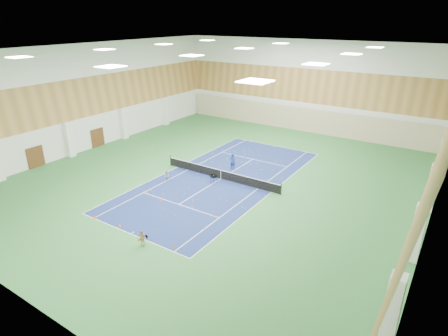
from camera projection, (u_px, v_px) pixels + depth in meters
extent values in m
plane|color=#2E6C34|center=(221.00, 179.00, 36.50)|extent=(40.00, 40.00, 0.00)
cube|color=navy|center=(221.00, 179.00, 36.50)|extent=(10.97, 23.77, 0.01)
cube|color=#C6B793|center=(301.00, 119.00, 51.18)|extent=(35.40, 0.16, 3.20)
cube|color=#593319|center=(36.00, 157.00, 38.99)|extent=(0.08, 1.80, 2.20)
cube|color=#593319|center=(98.00, 138.00, 45.18)|extent=(0.08, 1.80, 2.20)
imported|color=navy|center=(233.00, 161.00, 38.51)|extent=(0.67, 0.49, 1.72)
imported|color=#999AA1|center=(167.00, 176.00, 35.82)|extent=(0.60, 0.52, 1.08)
imported|color=tan|center=(142.00, 238.00, 25.72)|extent=(0.77, 0.53, 1.21)
cone|color=#F3570C|center=(147.00, 191.00, 33.67)|extent=(0.18, 0.18, 0.20)
cone|color=#EC5A0C|center=(160.00, 200.00, 32.15)|extent=(0.21, 0.21, 0.23)
cone|color=#E25E0B|center=(192.00, 207.00, 30.98)|extent=(0.19, 0.19, 0.21)
cone|color=#F1450C|center=(214.00, 214.00, 29.76)|extent=(0.21, 0.21, 0.23)
cone|color=#EA430C|center=(95.00, 217.00, 29.33)|extent=(0.23, 0.23, 0.25)
cone|color=orange|center=(120.00, 225.00, 28.21)|extent=(0.19, 0.19, 0.21)
cone|color=#EF3F0C|center=(139.00, 239.00, 26.50)|extent=(0.21, 0.21, 0.24)
cone|color=#FF470D|center=(174.00, 246.00, 25.74)|extent=(0.18, 0.18, 0.20)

